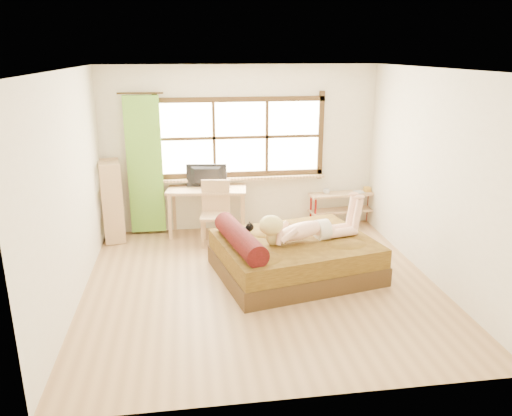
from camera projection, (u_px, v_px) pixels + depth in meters
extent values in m
plane|color=#9E754C|center=(261.00, 284.00, 6.49)|extent=(4.50, 4.50, 0.00)
plane|color=white|center=(262.00, 69.00, 5.67)|extent=(4.50, 4.50, 0.00)
plane|color=silver|center=(241.00, 149.00, 8.20)|extent=(4.50, 0.00, 4.50)
plane|color=silver|center=(304.00, 256.00, 3.96)|extent=(4.50, 0.00, 4.50)
plane|color=silver|center=(70.00, 191.00, 5.78)|extent=(0.00, 4.50, 4.50)
plane|color=silver|center=(435.00, 178.00, 6.38)|extent=(0.00, 4.50, 4.50)
cube|color=#FFEDBF|center=(240.00, 137.00, 8.14)|extent=(2.60, 0.01, 1.30)
cube|color=#9D8155|center=(241.00, 178.00, 8.27)|extent=(2.80, 0.16, 0.04)
cube|color=#609729|center=(145.00, 166.00, 7.94)|extent=(0.55, 0.10, 2.20)
cube|color=#362210|center=(295.00, 265.00, 6.77)|extent=(2.29, 1.99, 0.25)
cube|color=#38240C|center=(295.00, 248.00, 6.69)|extent=(2.25, 1.95, 0.25)
cylinder|color=black|center=(240.00, 238.00, 6.36)|extent=(0.56, 1.39, 0.28)
cube|color=#9D8155|center=(207.00, 190.00, 8.02)|extent=(1.33, 0.74, 0.04)
cube|color=#9D8155|center=(170.00, 217.00, 7.91)|extent=(0.06, 0.06, 0.76)
cube|color=#9D8155|center=(243.00, 217.00, 7.92)|extent=(0.06, 0.06, 0.76)
cube|color=#9D8155|center=(174.00, 208.00, 8.35)|extent=(0.06, 0.06, 0.76)
cube|color=#9D8155|center=(243.00, 208.00, 8.36)|extent=(0.06, 0.06, 0.76)
imported|color=black|center=(206.00, 176.00, 8.00)|extent=(0.66, 0.17, 0.37)
cube|color=#9D8155|center=(215.00, 216.00, 7.70)|extent=(0.50, 0.50, 0.04)
cube|color=#9D8155|center=(216.00, 195.00, 7.81)|extent=(0.44, 0.10, 0.50)
cube|color=#9D8155|center=(202.00, 235.00, 7.59)|extent=(0.05, 0.05, 0.44)
cube|color=#9D8155|center=(227.00, 235.00, 7.59)|extent=(0.05, 0.05, 0.44)
cube|color=#9D8155|center=(205.00, 227.00, 7.95)|extent=(0.05, 0.05, 0.44)
cube|color=#9D8155|center=(228.00, 227.00, 7.95)|extent=(0.05, 0.05, 0.44)
cube|color=#9D8155|center=(343.00, 194.00, 8.51)|extent=(1.19, 0.39, 0.04)
cube|color=#9D8155|center=(342.00, 210.00, 8.59)|extent=(1.19, 0.39, 0.03)
cylinder|color=maroon|center=(315.00, 213.00, 8.37)|extent=(0.03, 0.03, 0.58)
cylinder|color=maroon|center=(374.00, 209.00, 8.60)|extent=(0.03, 0.03, 0.58)
cylinder|color=maroon|center=(311.00, 209.00, 8.58)|extent=(0.03, 0.03, 0.58)
cylinder|color=maroon|center=(368.00, 205.00, 8.81)|extent=(0.03, 0.03, 0.58)
cube|color=gold|center=(367.00, 189.00, 8.58)|extent=(0.10, 0.10, 0.08)
imported|color=gray|center=(326.00, 191.00, 8.45)|extent=(0.12, 0.12, 0.09)
imported|color=gray|center=(355.00, 192.00, 8.53)|extent=(0.16, 0.21, 0.02)
cube|color=#9D8155|center=(115.00, 236.00, 8.02)|extent=(0.40, 0.57, 0.03)
cube|color=#9D8155|center=(113.00, 213.00, 7.90)|extent=(0.40, 0.57, 0.03)
cube|color=#9D8155|center=(111.00, 189.00, 7.78)|extent=(0.40, 0.57, 0.03)
cube|color=#9D8155|center=(109.00, 164.00, 7.66)|extent=(0.40, 0.57, 0.03)
cube|color=#9D8155|center=(113.00, 205.00, 7.61)|extent=(0.31, 0.08, 1.27)
cube|color=#9D8155|center=(111.00, 196.00, 8.08)|extent=(0.31, 0.08, 1.27)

